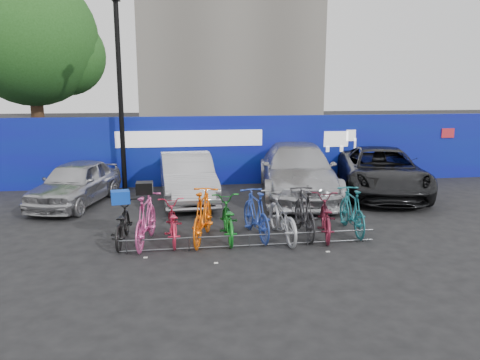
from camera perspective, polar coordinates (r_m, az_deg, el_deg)
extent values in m
plane|color=black|center=(10.80, 0.64, -7.16)|extent=(100.00, 100.00, 0.00)
cube|color=navy|center=(16.34, -2.58, 3.60)|extent=(22.00, 0.15, 2.40)
cube|color=white|center=(16.11, -6.11, 5.04)|extent=(5.00, 0.02, 0.55)
cube|color=white|center=(17.12, 11.63, 4.92)|extent=(1.20, 0.02, 0.90)
cube|color=red|center=(18.99, 24.01, 5.25)|extent=(0.50, 0.02, 0.35)
cylinder|color=#382314|center=(20.87, -23.38, 6.62)|extent=(0.50, 0.50, 4.00)
sphere|color=#1E4816|center=(20.89, -24.11, 15.37)|extent=(5.20, 5.20, 5.20)
sphere|color=#1E4816|center=(20.87, -20.48, 13.99)|extent=(3.20, 3.20, 3.20)
cylinder|color=black|center=(15.59, -14.36, 9.51)|extent=(0.16, 0.16, 6.00)
cylinder|color=#595B60|center=(10.15, 1.16, -6.74)|extent=(5.60, 0.03, 0.03)
cylinder|color=#595B60|center=(10.22, 1.16, -7.96)|extent=(5.60, 0.03, 0.03)
cylinder|color=#595B60|center=(10.12, -13.67, -7.96)|extent=(0.03, 0.03, 0.28)
cylinder|color=#595B60|center=(10.07, -6.23, -7.79)|extent=(0.03, 0.03, 0.28)
cylinder|color=#595B60|center=(10.19, 1.16, -7.48)|extent=(0.03, 0.03, 0.28)
cylinder|color=#595B60|center=(10.47, 8.25, -7.08)|extent=(0.03, 0.03, 0.28)
cylinder|color=#595B60|center=(10.90, 14.87, -6.60)|extent=(0.03, 0.03, 0.28)
imported|color=#A6A7AB|center=(14.46, -19.39, -0.33)|extent=(2.52, 4.08, 1.30)
imported|color=#AAAAAE|center=(14.25, -6.47, 0.32)|extent=(1.73, 4.34, 1.40)
imported|color=#B0B1B5|center=(14.84, 7.00, 1.15)|extent=(3.06, 5.81, 1.61)
imported|color=black|center=(15.68, 16.82, 1.04)|extent=(3.68, 5.71, 1.46)
imported|color=black|center=(10.70, -14.21, -5.14)|extent=(0.69, 1.76, 0.91)
imported|color=#D3488F|center=(10.46, -11.41, -4.71)|extent=(0.84, 1.97, 1.15)
imported|color=#CC2442|center=(10.59, -8.27, -5.12)|extent=(0.67, 1.73, 0.89)
imported|color=#FF6109|center=(10.51, -4.55, -4.31)|extent=(1.05, 2.07, 1.19)
imported|color=#12701D|center=(10.63, -1.55, -4.77)|extent=(0.66, 1.82, 0.95)
imported|color=#243FA3|center=(10.74, 1.96, -4.13)|extent=(0.78, 1.92, 1.12)
imported|color=#9FA1A7|center=(10.70, 5.11, -4.45)|extent=(0.83, 2.03, 1.05)
imported|color=#232325|center=(10.95, 7.87, -3.89)|extent=(0.60, 1.90, 1.13)
imported|color=maroon|center=(10.98, 10.36, -4.43)|extent=(1.04, 1.91, 0.95)
imported|color=#1A666F|center=(11.36, 13.49, -3.64)|extent=(0.61, 1.85, 1.10)
cube|color=#0C3DBC|center=(10.55, -14.37, -2.03)|extent=(0.44, 0.36, 0.28)
cube|color=black|center=(10.29, -11.56, -0.96)|extent=(0.35, 0.32, 0.26)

